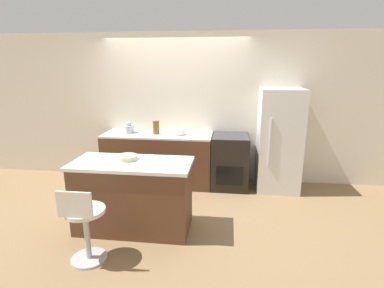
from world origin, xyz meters
name	(u,v)px	position (x,y,z in m)	size (l,w,h in m)	color
ground_plane	(171,191)	(0.00, 0.00, 0.00)	(14.00, 14.00, 0.00)	#8E704C
wall_back	(177,108)	(0.00, 0.71, 1.30)	(8.00, 0.06, 2.60)	silver
back_counter	(158,159)	(-0.28, 0.35, 0.45)	(1.87, 0.66, 0.91)	brown
kitchen_island	(133,196)	(-0.23, -1.20, 0.45)	(1.48, 0.68, 0.90)	brown
oven_range	(230,161)	(0.97, 0.35, 0.45)	(0.61, 0.67, 0.91)	black
refrigerator	(279,140)	(1.77, 0.36, 0.84)	(0.68, 0.66, 1.69)	silver
stool_chair	(85,225)	(-0.53, -1.93, 0.43)	(0.42, 0.42, 0.87)	#B7B7BC
kettle	(129,128)	(-0.79, 0.34, 0.99)	(0.18, 0.18, 0.21)	silver
mixing_bowl	(179,132)	(0.10, 0.34, 0.95)	(0.22, 0.22, 0.09)	white
canister_jar	(156,127)	(-0.30, 0.34, 1.02)	(0.12, 0.12, 0.22)	brown
fruit_bowl	(127,157)	(-0.32, -1.12, 0.93)	(0.26, 0.26, 0.06)	beige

